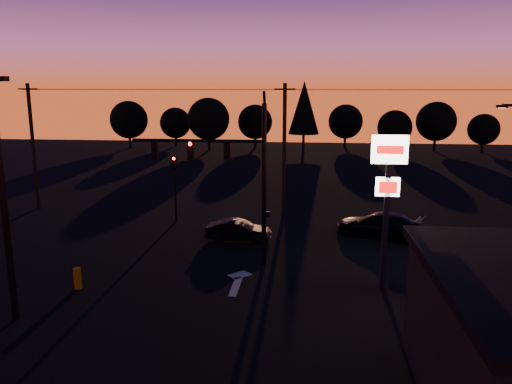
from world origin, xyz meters
The scene contains 21 objects.
ground centered at (0.00, 0.00, 0.00)m, with size 120.00×120.00×0.00m, color black.
lane_arrow centered at (0.50, 1.67, 0.01)m, with size 1.20×3.10×0.01m.
traffic_signal_mast centered at (-0.10, 3.99, 4.94)m, with size 6.79×0.52×8.58m.
secondary_signal centered at (-5.00, 11.49, 2.86)m, with size 0.30×0.31×4.35m.
parking_lot_light centered at (-7.50, -3.00, 5.27)m, with size 1.25×0.30×9.14m.
pylon_sign centered at (7.00, 1.50, 4.91)m, with size 1.50×0.28×6.80m.
utility_pole_0 centered at (-16.00, 14.00, 4.59)m, with size 1.40×0.26×9.00m.
utility_pole_1 centered at (2.00, 14.00, 4.59)m, with size 1.40×0.26×9.00m.
power_wires centered at (2.00, 14.00, 8.57)m, with size 36.00×1.22×0.07m.
bollard centered at (-6.42, 0.05, 0.48)m, with size 0.32×0.32×0.96m, color #BC8600.
tree_0 centered at (-22.00, 50.00, 4.06)m, with size 5.36×5.36×6.74m.
tree_1 centered at (-16.00, 53.00, 3.43)m, with size 4.54×4.54×5.71m.
tree_2 centered at (-10.00, 48.00, 4.37)m, with size 5.77×5.78×7.26m.
tree_3 centered at (-4.00, 52.00, 3.75)m, with size 4.95×4.95×6.22m.
tree_4 centered at (3.00, 49.00, 5.93)m, with size 4.18×4.18×9.50m.
tree_5 centered at (9.00, 54.00, 3.75)m, with size 4.95×4.95×6.22m.
tree_6 centered at (15.00, 48.00, 3.43)m, with size 4.54×4.54×5.71m.
tree_7 centered at (21.00, 51.00, 4.06)m, with size 5.36×5.36×6.74m.
tree_8 centered at (27.00, 50.00, 3.12)m, with size 4.12×4.12×5.19m.
car_mid centered at (-0.32, 7.69, 0.61)m, with size 1.30×3.72×1.22m, color black.
car_right centered at (7.87, 9.39, 0.73)m, with size 2.05×5.05×1.47m, color black.
Camera 1 is at (3.56, -19.76, 8.80)m, focal length 35.00 mm.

